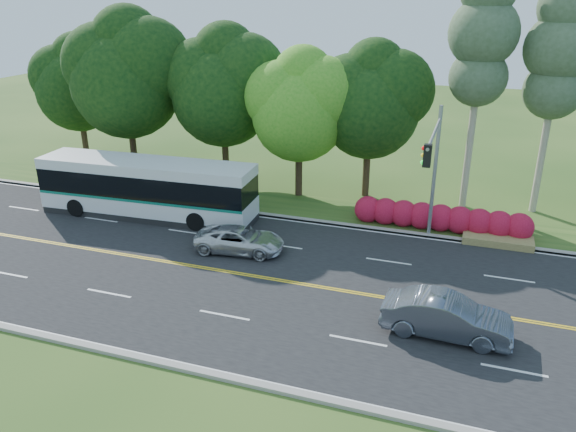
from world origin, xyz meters
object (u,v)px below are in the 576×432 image
(sedan, at_px, (447,317))
(traffic_signal, at_px, (433,161))
(transit_bus, at_px, (147,189))
(suv, at_px, (240,240))

(sedan, bearing_deg, traffic_signal, 13.55)
(transit_bus, distance_m, sedan, 18.65)
(transit_bus, height_order, sedan, transit_bus)
(traffic_signal, relative_size, suv, 1.57)
(suv, bearing_deg, sedan, -119.36)
(transit_bus, bearing_deg, sedan, -24.94)
(traffic_signal, relative_size, sedan, 1.45)
(traffic_signal, height_order, suv, traffic_signal)
(traffic_signal, height_order, transit_bus, traffic_signal)
(suv, bearing_deg, traffic_signal, -77.13)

